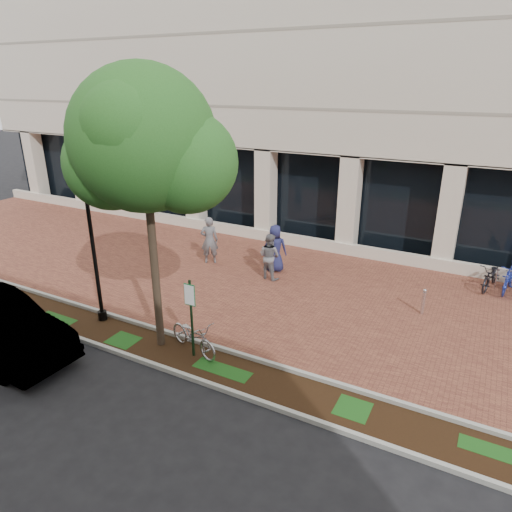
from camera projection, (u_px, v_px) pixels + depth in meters
The scene contains 14 objects.
ground at pixel (254, 282), 17.14m from camera, with size 120.00×120.00×0.00m, color black.
brick_plaza at pixel (254, 282), 17.13m from camera, with size 40.00×9.00×0.01m, color brown.
planting_strip at pixel (166, 351), 12.81m from camera, with size 40.00×1.50×0.01m, color black.
curb_plaza_side at pixel (182, 337), 13.41m from camera, with size 40.00×0.12×0.12m, color #A8A99F.
curb_street_side at pixel (148, 363), 12.18m from camera, with size 40.00×0.12×0.12m, color #A8A99F.
near_office_building at pixel (356, 15), 22.12m from camera, with size 40.00×12.12×16.00m.
parking_sign at pixel (191, 309), 12.05m from camera, with size 0.34×0.07×2.29m.
lamppost at pixel (92, 242), 13.55m from camera, with size 0.36×0.36×4.63m.
street_tree at pixel (147, 149), 11.16m from camera, with size 4.33×3.61×7.58m.
locked_bicycle at pixel (194, 336), 12.62m from camera, with size 0.66×1.89×0.99m, color #AFAFB3.
pedestrian_left at pixel (209, 240), 18.64m from camera, with size 0.72×0.47×1.97m, color slate.
pedestrian_mid at pixel (269, 256), 17.21m from camera, with size 0.87×0.68×1.78m, color slate.
pedestrian_right at pixel (275, 248), 17.86m from camera, with size 0.92×0.60×1.89m, color navy.
bollard at pixel (423, 301), 14.69m from camera, with size 0.12×0.12×0.89m.
Camera 1 is at (7.40, -13.75, 7.13)m, focal length 32.00 mm.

